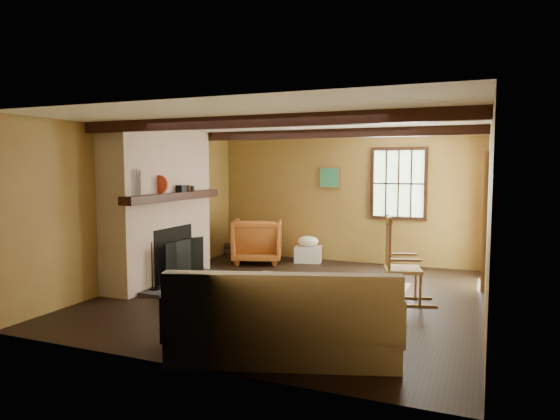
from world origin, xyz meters
The scene contains 10 objects.
ground centered at (0.00, 0.00, 0.00)m, with size 5.50×5.50×0.00m, color black.
room_envelope centered at (0.22, 0.26, 1.63)m, with size 5.02×5.52×2.44m.
fireplace centered at (-2.23, 0.00, 1.10)m, with size 1.02×2.30×2.40m.
rug centered at (0.20, -0.20, 0.00)m, with size 2.50×3.00×0.01m, color tan.
rocking_chair centered at (1.44, 0.17, 0.49)m, with size 0.93×0.65×1.16m.
sofa centered at (0.72, -2.15, 0.31)m, with size 2.35×1.58×0.87m.
firewood_pile centered at (-2.11, 2.49, 0.12)m, with size 0.68×0.12×0.25m.
laundry_basket centered at (-0.61, 2.39, 0.15)m, with size 0.50×0.38×0.30m, color silver.
basket_pillow centered at (-0.61, 2.39, 0.40)m, with size 0.40×0.32×0.20m, color white.
armchair centered at (-1.48, 1.99, 0.42)m, with size 0.89×0.91×0.83m, color #BF6026.
Camera 1 is at (2.45, -6.47, 1.81)m, focal length 32.00 mm.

